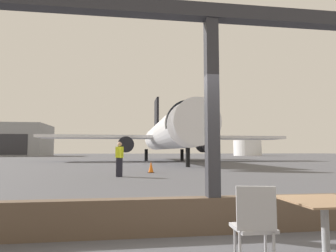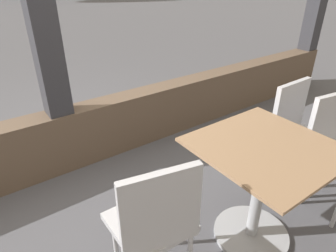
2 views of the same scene
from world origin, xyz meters
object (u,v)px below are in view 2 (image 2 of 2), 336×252
(cafe_chair_window_right, at_px, (336,143))
(cafe_chair_aisle_left, at_px, (154,221))
(cafe_chair_aisle_right, at_px, (297,127))
(dining_table, at_px, (259,187))

(cafe_chair_window_right, distance_m, cafe_chair_aisle_left, 1.52)
(cafe_chair_window_right, height_order, cafe_chair_aisle_left, cafe_chair_aisle_left)
(cafe_chair_window_right, height_order, cafe_chair_aisle_right, cafe_chair_window_right)
(cafe_chair_aisle_right, bearing_deg, cafe_chair_window_right, -87.28)
(dining_table, relative_size, cafe_chair_aisle_left, 0.86)
(cafe_chair_window_right, bearing_deg, dining_table, 174.29)
(dining_table, height_order, cafe_chair_aisle_right, cafe_chair_aisle_right)
(cafe_chair_window_right, xyz_separation_m, cafe_chair_aisle_right, (-0.01, 0.31, -0.00))
(dining_table, xyz_separation_m, cafe_chair_aisle_left, (-0.76, 0.07, 0.10))
(cafe_chair_window_right, relative_size, cafe_chair_aisle_left, 0.98)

